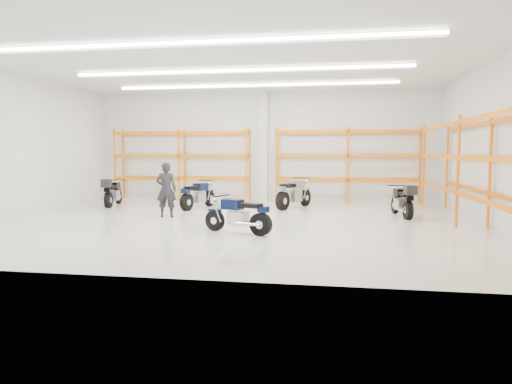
% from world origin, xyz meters
% --- Properties ---
extents(ground, '(14.00, 14.00, 0.00)m').
position_xyz_m(ground, '(0.00, 0.00, 0.00)').
color(ground, silver).
rests_on(ground, ground).
extents(room_shell, '(14.02, 12.02, 4.51)m').
position_xyz_m(room_shell, '(0.00, 0.03, 3.28)').
color(room_shell, white).
rests_on(room_shell, ground).
extents(motorcycle_main, '(1.83, 0.90, 0.94)m').
position_xyz_m(motorcycle_main, '(0.53, -1.85, 0.44)').
color(motorcycle_main, black).
rests_on(motorcycle_main, ground).
extents(motorcycle_back_a, '(0.77, 2.05, 1.05)m').
position_xyz_m(motorcycle_back_a, '(-5.30, 3.01, 0.50)').
color(motorcycle_back_a, black).
rests_on(motorcycle_back_a, ground).
extents(motorcycle_back_b, '(0.91, 1.98, 1.00)m').
position_xyz_m(motorcycle_back_b, '(-1.97, 2.83, 0.47)').
color(motorcycle_back_b, black).
rests_on(motorcycle_back_b, ground).
extents(motorcycle_back_c, '(1.16, 2.05, 1.09)m').
position_xyz_m(motorcycle_back_c, '(1.40, 3.52, 0.51)').
color(motorcycle_back_c, black).
rests_on(motorcycle_back_c, ground).
extents(motorcycle_back_d, '(0.69, 2.04, 1.05)m').
position_xyz_m(motorcycle_back_d, '(4.97, 1.79, 0.50)').
color(motorcycle_back_d, black).
rests_on(motorcycle_back_d, ground).
extents(standing_man, '(0.68, 0.50, 1.72)m').
position_xyz_m(standing_man, '(-2.30, 0.63, 0.86)').
color(standing_man, black).
rests_on(standing_man, ground).
extents(structural_column, '(0.32, 0.32, 4.50)m').
position_xyz_m(structural_column, '(0.00, 5.82, 2.25)').
color(structural_column, white).
rests_on(structural_column, ground).
extents(pallet_racking_back_left, '(5.67, 0.87, 3.00)m').
position_xyz_m(pallet_racking_back_left, '(-3.40, 5.48, 1.79)').
color(pallet_racking_back_left, '#E96702').
rests_on(pallet_racking_back_left, ground).
extents(pallet_racking_back_right, '(5.67, 0.87, 3.00)m').
position_xyz_m(pallet_racking_back_right, '(3.40, 5.48, 1.79)').
color(pallet_racking_back_right, '#E96702').
rests_on(pallet_racking_back_right, ground).
extents(pallet_racking_side, '(0.87, 9.07, 3.00)m').
position_xyz_m(pallet_racking_side, '(6.48, 0.00, 1.81)').
color(pallet_racking_side, '#E96702').
rests_on(pallet_racking_side, ground).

